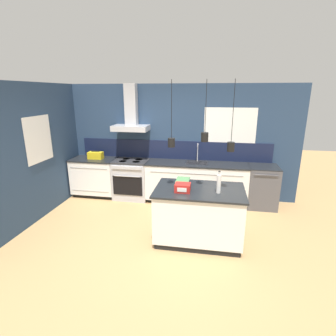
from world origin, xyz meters
The scene contains 12 objects.
ground_plane centered at (0.00, 0.00, 0.00)m, with size 16.00×16.00×0.00m, color tan.
wall_back centered at (-0.06, 2.00, 1.36)m, with size 5.60×2.06×2.60m.
wall_left centered at (-2.43, 0.70, 1.30)m, with size 0.08×3.80×2.60m.
counter_run_left centered at (-1.85, 1.69, 0.46)m, with size 1.04×0.64×0.91m.
counter_run_sink centered at (0.57, 1.69, 0.46)m, with size 2.25×0.64×1.32m.
oven_range centered at (-0.94, 1.69, 0.46)m, with size 0.79×0.66×0.91m.
dishwasher centered at (1.99, 1.69, 0.46)m, with size 0.62×0.65×0.91m.
kitchen_island centered at (0.72, 0.09, 0.46)m, with size 1.45×0.93×0.91m.
bottle_on_island centered at (1.02, -0.02, 1.06)m, with size 0.07×0.07×0.36m.
book_stack centered at (0.43, 0.24, 0.96)m, with size 0.26×0.33×0.10m.
red_supply_box centered at (0.46, -0.06, 0.97)m, with size 0.24×0.20×0.13m.
yellow_toolbox centered at (-1.80, 1.69, 0.99)m, with size 0.34×0.18×0.19m.
Camera 1 is at (0.90, -3.90, 2.42)m, focal length 28.00 mm.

